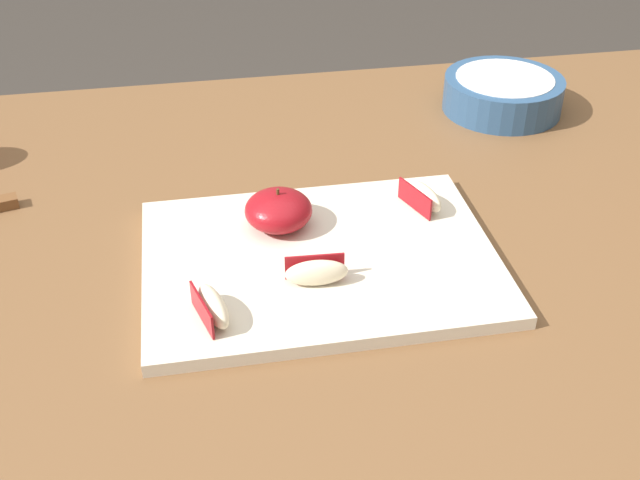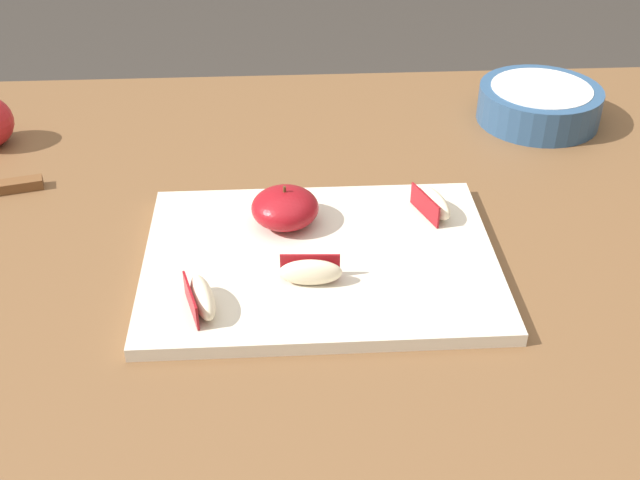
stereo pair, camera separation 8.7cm
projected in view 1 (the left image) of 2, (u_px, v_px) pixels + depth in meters
The scene contains 7 objects.
dining_table at pixel (303, 305), 0.98m from camera, with size 1.42×1.00×0.77m.
cutting_board at pixel (320, 260), 0.89m from camera, with size 0.39×0.29×0.02m.
apple_half_skin_up at pixel (279, 210), 0.92m from camera, with size 0.08×0.08×0.05m.
apple_wedge_left at pixel (317, 272), 0.83m from camera, with size 0.07×0.03×0.03m.
apple_wedge_near_knife at pixel (212, 306), 0.79m from camera, with size 0.04×0.07×0.03m.
apple_wedge_middle at pixel (422, 196), 0.96m from camera, with size 0.05×0.07×0.03m.
ceramic_fruit_bowl at pixel (503, 93), 1.21m from camera, with size 0.18×0.18×0.05m.
Camera 1 is at (-0.11, -0.75, 1.30)m, focal length 44.26 mm.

